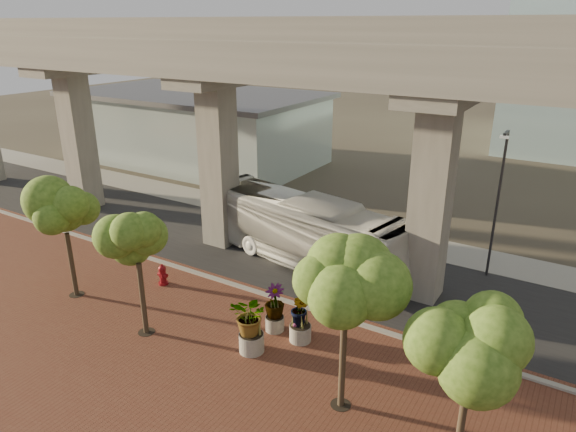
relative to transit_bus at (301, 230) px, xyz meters
The scene contains 18 objects.
ground 2.98m from the transit_bus, 71.22° to the right, with size 160.00×160.00×0.00m, color #393229.
brick_plaza 10.42m from the transit_bus, 85.75° to the right, with size 70.00×13.00×0.06m, color brown.
asphalt_road 1.97m from the transit_bus, 17.39° to the right, with size 90.00×8.00×0.04m, color black.
curb_strip 4.64m from the transit_bus, 79.82° to the right, with size 70.00×0.25×0.16m, color gray.
far_sidewalk 5.61m from the transit_bus, 81.77° to the left, with size 90.00×3.00×0.06m, color gray.
transit_viaduct 5.53m from the transit_bus, 17.39° to the right, with size 72.00×5.60×12.40m.
station_pavilion 23.70m from the transit_bus, 144.42° to the left, with size 23.00×13.00×6.30m.
transit_bus is the anchor object (origin of this frame).
fire_hydrant 7.50m from the transit_bus, 126.59° to the right, with size 0.54×0.48×1.07m.
planter_front 8.52m from the transit_bus, 72.98° to the right, with size 2.20×2.20×2.42m.
planter_right 6.91m from the transit_bus, 69.03° to the right, with size 1.96×1.96×2.09m.
planter_left 7.55m from the transit_bus, 60.05° to the right, with size 1.97×1.97×2.17m.
street_tree_far_west 11.65m from the transit_bus, 129.01° to the right, with size 3.40×3.40×5.71m.
street_tree_near_west 9.88m from the transit_bus, 102.07° to the right, with size 3.09×3.09×5.49m.
street_tree_near_east 11.77m from the transit_bus, 53.02° to the right, with size 3.45×3.45×6.47m.
street_tree_far_east 14.37m from the transit_bus, 40.75° to the right, with size 3.31×3.31×5.61m.
streetlamp_west 10.22m from the transit_bus, 157.03° to the left, with size 0.38×1.11×7.66m.
streetlamp_east 9.93m from the transit_bus, 20.65° to the left, with size 0.37×1.08×7.48m.
Camera 1 is at (11.85, -19.65, 12.19)m, focal length 32.00 mm.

